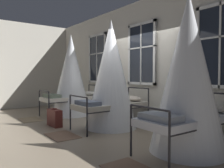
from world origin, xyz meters
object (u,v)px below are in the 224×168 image
at_px(cot_first, 71,76).
at_px(cot_second, 111,75).
at_px(suitcase_dark, 55,118).
at_px(cot_third, 188,75).

bearing_deg(cot_first, cot_second, -91.18).
bearing_deg(cot_second, suitcase_dark, 137.92).
relative_size(cot_second, suitcase_dark, 4.90).
distance_m(cot_first, cot_second, 2.27).
relative_size(cot_first, suitcase_dark, 4.81).
bearing_deg(suitcase_dark, cot_second, 47.19).
height_order(cot_first, suitcase_dark, cot_first).
relative_size(cot_first, cot_third, 0.98).
height_order(cot_second, cot_third, cot_third).
bearing_deg(suitcase_dark, cot_first, 137.64).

